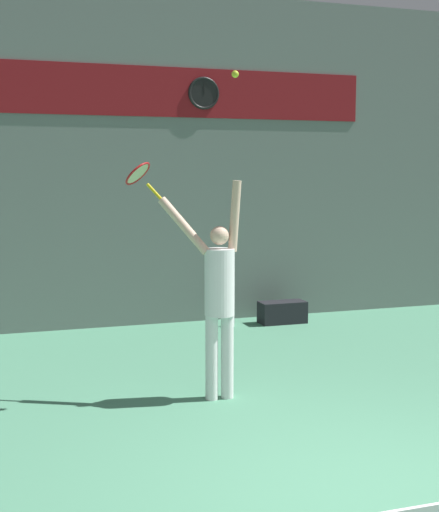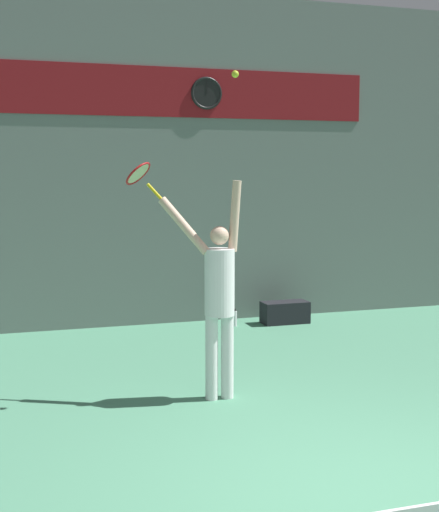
# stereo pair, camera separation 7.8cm
# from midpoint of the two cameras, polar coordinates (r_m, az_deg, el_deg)

# --- Properties ---
(ground_plane) EXTENTS (18.00, 18.00, 0.00)m
(ground_plane) POSITION_cam_midpoint_polar(r_m,az_deg,el_deg) (5.45, 13.35, -18.75)
(ground_plane) COLOR #4C8C6B
(back_wall) EXTENTS (18.00, 0.10, 5.00)m
(back_wall) POSITION_cam_midpoint_polar(r_m,az_deg,el_deg) (10.92, -3.99, 7.62)
(back_wall) COLOR slate
(back_wall) RESTS_ON ground_plane
(sponsor_banner) EXTENTS (6.39, 0.02, 0.73)m
(sponsor_banner) POSITION_cam_midpoint_polar(r_m,az_deg,el_deg) (10.93, -3.96, 12.96)
(sponsor_banner) COLOR maroon
(scoreboard_clock) EXTENTS (0.49, 0.04, 0.49)m
(scoreboard_clock) POSITION_cam_midpoint_polar(r_m,az_deg,el_deg) (11.07, -0.84, 12.90)
(scoreboard_clock) COLOR black
(tennis_player) EXTENTS (0.81, 0.52, 2.25)m
(tennis_player) POSITION_cam_midpoint_polar(r_m,az_deg,el_deg) (7.25, 0.22, -2.97)
(tennis_player) COLOR white
(tennis_player) RESTS_ON ground_plane
(tennis_racket) EXTENTS (0.42, 0.40, 0.40)m
(tennis_racket) POSITION_cam_midpoint_polar(r_m,az_deg,el_deg) (7.41, -6.12, 6.45)
(tennis_racket) COLOR yellow
(tennis_ball) EXTENTS (0.07, 0.07, 0.07)m
(tennis_ball) POSITION_cam_midpoint_polar(r_m,az_deg,el_deg) (7.23, 1.58, 14.34)
(tennis_ball) COLOR #CCDB2D
(water_bottle) EXTENTS (0.08, 0.08, 0.27)m
(water_bottle) POSITION_cam_midpoint_polar(r_m,az_deg,el_deg) (10.85, 1.40, -5.00)
(water_bottle) COLOR silver
(water_bottle) RESTS_ON ground_plane
(equipment_bag) EXTENTS (0.72, 0.34, 0.34)m
(equipment_bag) POSITION_cam_midpoint_polar(r_m,az_deg,el_deg) (11.10, 5.46, -4.51)
(equipment_bag) COLOR black
(equipment_bag) RESTS_ON ground_plane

